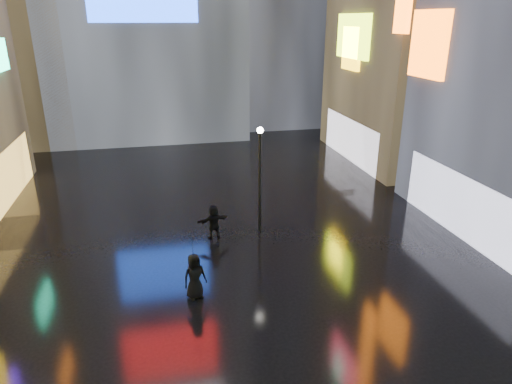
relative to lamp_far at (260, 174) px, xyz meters
name	(u,v)px	position (x,y,z in m)	size (l,w,h in m)	color
ground	(221,230)	(-1.86, 0.49, -2.94)	(140.00, 140.00, 0.00)	black
lamp_far	(260,174)	(0.00, 0.00, 0.00)	(0.30, 0.30, 5.20)	black
pedestrian_4	(195,276)	(-3.63, -5.03, -2.05)	(0.87, 0.57, 1.78)	black
pedestrian_5	(214,222)	(-2.29, -0.26, -2.11)	(1.55, 0.49, 1.67)	black
umbrella_2	(193,245)	(-3.63, -5.03, -0.76)	(0.86, 0.88, 0.79)	black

